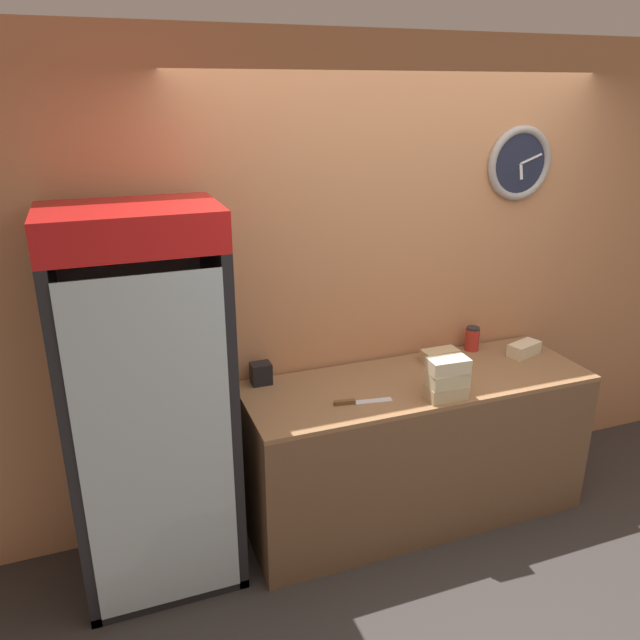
{
  "coord_description": "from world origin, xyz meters",
  "views": [
    {
      "loc": [
        -1.62,
        -1.88,
        2.41
      ],
      "look_at": [
        -0.61,
        0.84,
        1.33
      ],
      "focal_mm": 35.0,
      "sensor_mm": 36.0,
      "label": 1
    }
  ],
  "objects_px": {
    "sandwich_stack_middle": "(447,379)",
    "sandwich_stack_top": "(448,365)",
    "sandwich_flat_left": "(524,349)",
    "napkin_dispenser": "(261,373)",
    "beverage_cooler": "(146,386)",
    "sandwich_stack_bottom": "(446,392)",
    "chefs_knife": "(355,402)",
    "sandwich_flat_right": "(440,355)",
    "condiment_jar": "(472,339)"
  },
  "relations": [
    {
      "from": "sandwich_stack_top",
      "to": "napkin_dispenser",
      "type": "bearing_deg",
      "value": 149.35
    },
    {
      "from": "sandwich_stack_middle",
      "to": "sandwich_flat_right",
      "type": "relative_size",
      "value": 0.97
    },
    {
      "from": "sandwich_flat_right",
      "to": "condiment_jar",
      "type": "xyz_separation_m",
      "value": [
        0.27,
        0.08,
        0.04
      ]
    },
    {
      "from": "sandwich_flat_left",
      "to": "chefs_knife",
      "type": "relative_size",
      "value": 0.74
    },
    {
      "from": "sandwich_stack_top",
      "to": "sandwich_flat_left",
      "type": "bearing_deg",
      "value": 23.79
    },
    {
      "from": "beverage_cooler",
      "to": "sandwich_flat_right",
      "type": "distance_m",
      "value": 1.72
    },
    {
      "from": "beverage_cooler",
      "to": "sandwich_flat_left",
      "type": "distance_m",
      "value": 2.24
    },
    {
      "from": "beverage_cooler",
      "to": "sandwich_stack_top",
      "type": "bearing_deg",
      "value": -12.26
    },
    {
      "from": "sandwich_stack_top",
      "to": "sandwich_flat_left",
      "type": "relative_size",
      "value": 0.94
    },
    {
      "from": "beverage_cooler",
      "to": "condiment_jar",
      "type": "relative_size",
      "value": 12.93
    },
    {
      "from": "sandwich_stack_top",
      "to": "napkin_dispenser",
      "type": "relative_size",
      "value": 1.8
    },
    {
      "from": "beverage_cooler",
      "to": "napkin_dispenser",
      "type": "xyz_separation_m",
      "value": [
        0.63,
        0.19,
        -0.12
      ]
    },
    {
      "from": "chefs_knife",
      "to": "sandwich_stack_bottom",
      "type": "bearing_deg",
      "value": -13.93
    },
    {
      "from": "sandwich_stack_bottom",
      "to": "chefs_knife",
      "type": "relative_size",
      "value": 0.69
    },
    {
      "from": "sandwich_flat_right",
      "to": "condiment_jar",
      "type": "distance_m",
      "value": 0.29
    },
    {
      "from": "sandwich_flat_left",
      "to": "chefs_knife",
      "type": "height_order",
      "value": "sandwich_flat_left"
    },
    {
      "from": "sandwich_flat_right",
      "to": "chefs_knife",
      "type": "distance_m",
      "value": 0.76
    },
    {
      "from": "sandwich_flat_left",
      "to": "napkin_dispenser",
      "type": "relative_size",
      "value": 1.93
    },
    {
      "from": "beverage_cooler",
      "to": "chefs_knife",
      "type": "xyz_separation_m",
      "value": [
        1.02,
        -0.21,
        -0.17
      ]
    },
    {
      "from": "sandwich_stack_top",
      "to": "chefs_knife",
      "type": "height_order",
      "value": "sandwich_stack_top"
    },
    {
      "from": "sandwich_stack_bottom",
      "to": "chefs_knife",
      "type": "height_order",
      "value": "sandwich_stack_bottom"
    },
    {
      "from": "beverage_cooler",
      "to": "sandwich_stack_top",
      "type": "xyz_separation_m",
      "value": [
        1.49,
        -0.32,
        0.01
      ]
    },
    {
      "from": "sandwich_flat_right",
      "to": "condiment_jar",
      "type": "bearing_deg",
      "value": 16.12
    },
    {
      "from": "beverage_cooler",
      "to": "sandwich_flat_right",
      "type": "relative_size",
      "value": 8.89
    },
    {
      "from": "sandwich_stack_middle",
      "to": "sandwich_flat_left",
      "type": "distance_m",
      "value": 0.82
    },
    {
      "from": "sandwich_stack_middle",
      "to": "condiment_jar",
      "type": "xyz_separation_m",
      "value": [
        0.49,
        0.51,
        -0.04
      ]
    },
    {
      "from": "sandwich_flat_left",
      "to": "chefs_knife",
      "type": "bearing_deg",
      "value": -170.1
    },
    {
      "from": "sandwich_stack_middle",
      "to": "sandwich_stack_top",
      "type": "distance_m",
      "value": 0.08
    },
    {
      "from": "sandwich_stack_bottom",
      "to": "sandwich_stack_top",
      "type": "height_order",
      "value": "sandwich_stack_top"
    },
    {
      "from": "sandwich_stack_middle",
      "to": "sandwich_flat_right",
      "type": "bearing_deg",
      "value": 63.0
    },
    {
      "from": "condiment_jar",
      "to": "napkin_dispenser",
      "type": "height_order",
      "value": "condiment_jar"
    },
    {
      "from": "beverage_cooler",
      "to": "sandwich_stack_bottom",
      "type": "height_order",
      "value": "beverage_cooler"
    },
    {
      "from": "sandwich_stack_middle",
      "to": "sandwich_flat_left",
      "type": "bearing_deg",
      "value": 23.79
    },
    {
      "from": "sandwich_stack_bottom",
      "to": "napkin_dispenser",
      "type": "height_order",
      "value": "napkin_dispenser"
    },
    {
      "from": "sandwich_stack_top",
      "to": "beverage_cooler",
      "type": "bearing_deg",
      "value": 167.74
    },
    {
      "from": "chefs_knife",
      "to": "napkin_dispenser",
      "type": "bearing_deg",
      "value": 134.86
    },
    {
      "from": "sandwich_stack_middle",
      "to": "sandwich_flat_right",
      "type": "distance_m",
      "value": 0.49
    },
    {
      "from": "sandwich_flat_right",
      "to": "condiment_jar",
      "type": "relative_size",
      "value": 1.45
    },
    {
      "from": "sandwich_flat_left",
      "to": "napkin_dispenser",
      "type": "height_order",
      "value": "napkin_dispenser"
    },
    {
      "from": "sandwich_stack_top",
      "to": "napkin_dispenser",
      "type": "xyz_separation_m",
      "value": [
        -0.86,
        0.51,
        -0.13
      ]
    },
    {
      "from": "chefs_knife",
      "to": "sandwich_flat_left",
      "type": "bearing_deg",
      "value": 9.9
    },
    {
      "from": "sandwich_flat_right",
      "to": "chefs_knife",
      "type": "bearing_deg",
      "value": -155.36
    },
    {
      "from": "sandwich_stack_middle",
      "to": "condiment_jar",
      "type": "height_order",
      "value": "sandwich_stack_middle"
    },
    {
      "from": "sandwich_stack_bottom",
      "to": "beverage_cooler",
      "type": "bearing_deg",
      "value": 167.74
    },
    {
      "from": "sandwich_stack_top",
      "to": "chefs_knife",
      "type": "relative_size",
      "value": 0.69
    },
    {
      "from": "chefs_knife",
      "to": "condiment_jar",
      "type": "xyz_separation_m",
      "value": [
        0.96,
        0.4,
        0.07
      ]
    },
    {
      "from": "sandwich_flat_left",
      "to": "sandwich_flat_right",
      "type": "xyz_separation_m",
      "value": [
        -0.53,
        0.1,
        -0.0
      ]
    },
    {
      "from": "sandwich_stack_top",
      "to": "sandwich_flat_right",
      "type": "distance_m",
      "value": 0.51
    },
    {
      "from": "sandwich_stack_bottom",
      "to": "napkin_dispenser",
      "type": "bearing_deg",
      "value": 149.35
    },
    {
      "from": "beverage_cooler",
      "to": "sandwich_flat_left",
      "type": "bearing_deg",
      "value": 0.14
    }
  ]
}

